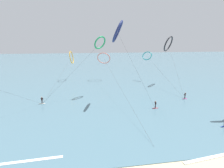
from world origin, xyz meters
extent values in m
cube|color=slate|center=(0.00, 108.09, 0.04)|extent=(400.00, 200.00, 0.08)
ellipsoid|color=silver|center=(-15.00, 32.64, 0.11)|extent=(1.40, 0.40, 0.06)
cylinder|color=black|center=(-15.14, 32.68, 0.54)|extent=(0.12, 0.12, 0.80)
cylinder|color=black|center=(-14.87, 32.60, 0.54)|extent=(0.12, 0.12, 0.80)
cube|color=black|center=(-15.00, 32.64, 1.25)|extent=(0.36, 0.28, 0.62)
sphere|color=tan|center=(-15.00, 32.64, 1.67)|extent=(0.22, 0.22, 0.22)
cylinder|color=black|center=(-15.22, 32.82, 1.30)|extent=(0.22, 0.51, 0.39)
cylinder|color=black|center=(-14.79, 32.70, 1.30)|extent=(0.22, 0.51, 0.39)
ellipsoid|color=#2647B7|center=(18.36, 15.46, 0.11)|extent=(1.40, 0.40, 0.06)
cylinder|color=black|center=(18.23, 15.41, 0.54)|extent=(0.12, 0.12, 0.80)
cylinder|color=black|center=(18.16, 15.50, 1.30)|extent=(0.26, 0.50, 0.39)
ellipsoid|color=#CC288E|center=(19.91, 30.73, 0.11)|extent=(1.40, 0.40, 0.06)
cylinder|color=black|center=(19.80, 30.64, 0.54)|extent=(0.12, 0.12, 0.80)
cylinder|color=black|center=(20.02, 30.82, 0.54)|extent=(0.12, 0.12, 0.80)
cube|color=black|center=(19.91, 30.73, 1.25)|extent=(0.37, 0.36, 0.62)
sphere|color=tan|center=(19.91, 30.73, 1.67)|extent=(0.22, 0.22, 0.22)
cylinder|color=black|center=(19.74, 30.70, 1.30)|extent=(0.39, 0.44, 0.39)
cylinder|color=black|center=(20.08, 30.99, 1.30)|extent=(0.39, 0.44, 0.39)
ellipsoid|color=red|center=(10.00, 25.66, 0.11)|extent=(1.40, 0.40, 0.06)
cylinder|color=black|center=(10.01, 25.80, 0.54)|extent=(0.12, 0.12, 0.80)
cylinder|color=black|center=(9.99, 25.52, 0.54)|extent=(0.12, 0.12, 0.80)
cube|color=black|center=(10.00, 25.66, 1.25)|extent=(0.23, 0.34, 0.62)
sphere|color=tan|center=(10.00, 25.66, 1.67)|extent=(0.22, 0.22, 0.22)
cylinder|color=black|center=(10.02, 26.00, 1.30)|extent=(0.51, 0.13, 0.39)
cylinder|color=black|center=(9.98, 25.56, 1.30)|extent=(0.51, 0.13, 0.39)
cylinder|color=#3F3F3F|center=(-19.09, 26.45, 4.44)|extent=(8.20, 12.41, 8.90)
torus|color=navy|center=(2.57, 31.22, 16.43)|extent=(3.78, 5.64, 4.89)
cylinder|color=#3F3F3F|center=(6.28, 28.44, 8.11)|extent=(7.46, 5.60, 16.22)
torus|color=#EA7260|center=(2.41, 57.30, 8.12)|extent=(5.48, 4.10, 4.31)
cylinder|color=#3F3F3F|center=(3.26, 34.16, 3.99)|extent=(1.72, 46.29, 8.00)
torus|color=teal|center=(17.97, 54.28, 9.05)|extent=(4.09, 3.87, 3.10)
cylinder|color=#3F3F3F|center=(18.94, 42.50, 4.45)|extent=(1.97, 23.56, 8.92)
torus|color=orange|center=(-9.29, 59.13, 8.40)|extent=(1.76, 4.74, 4.63)
cylinder|color=#3F3F3F|center=(-12.14, 45.88, 4.13)|extent=(5.74, 26.50, 8.28)
torus|color=#199351|center=(-0.74, 37.98, 13.94)|extent=(4.06, 3.79, 3.42)
cylinder|color=#3F3F3F|center=(-7.87, 35.31, 6.88)|extent=(14.28, 5.37, 13.77)
torus|color=black|center=(22.76, 47.91, 13.42)|extent=(5.32, 5.26, 5.12)
cylinder|color=#3F3F3F|center=(21.33, 39.32, 6.61)|extent=(2.88, 17.20, 13.23)
cube|color=white|center=(11.54, 8.24, 0.06)|extent=(10.53, 1.80, 0.12)
cube|color=white|center=(-13.76, 10.94, 0.06)|extent=(11.02, 1.07, 0.12)
camera|label=1|loc=(-5.33, -10.07, 14.52)|focal=29.40mm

